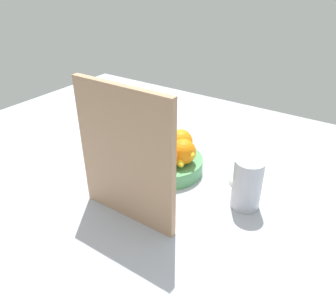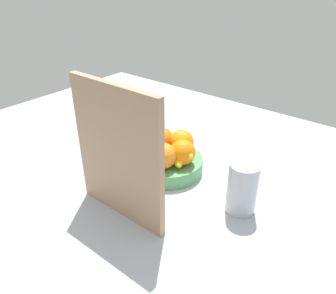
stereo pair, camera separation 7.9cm
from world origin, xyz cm
name	(u,v)px [view 1 (the left image)]	position (x,y,z in cm)	size (l,w,h in cm)	color
ground_plane	(160,177)	(0.00, 0.00, -1.50)	(180.00, 140.00, 3.00)	#AAB0BE
fruit_bowl	(168,164)	(-1.17, -2.86, 2.31)	(22.09, 22.09, 4.63)	#539C61
orange_front_left	(153,148)	(2.38, 0.30, 8.55)	(7.85, 7.85, 7.85)	orange
orange_front_right	(165,156)	(-3.40, 2.07, 8.55)	(7.85, 7.85, 7.85)	orange
orange_center	(183,152)	(-6.56, -3.19, 8.55)	(7.85, 7.85, 7.85)	orange
orange_back_left	(181,141)	(-2.37, -8.29, 8.55)	(7.85, 7.85, 7.85)	orange
orange_back_right	(160,140)	(3.73, -5.59, 8.55)	(7.85, 7.85, 7.85)	orange
banana_bunch	(178,148)	(-3.25, -5.20, 7.73)	(16.77, 14.87, 6.20)	yellow
cutting_board	(125,157)	(-4.67, 20.77, 18.00)	(28.00, 1.80, 36.00)	tan
thermos_tumbler	(247,184)	(-28.48, 0.27, 7.18)	(7.86, 7.86, 14.36)	#B4B7C2
jar_lid	(242,181)	(-23.64, -9.67, 0.73)	(7.72, 7.72, 1.46)	white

